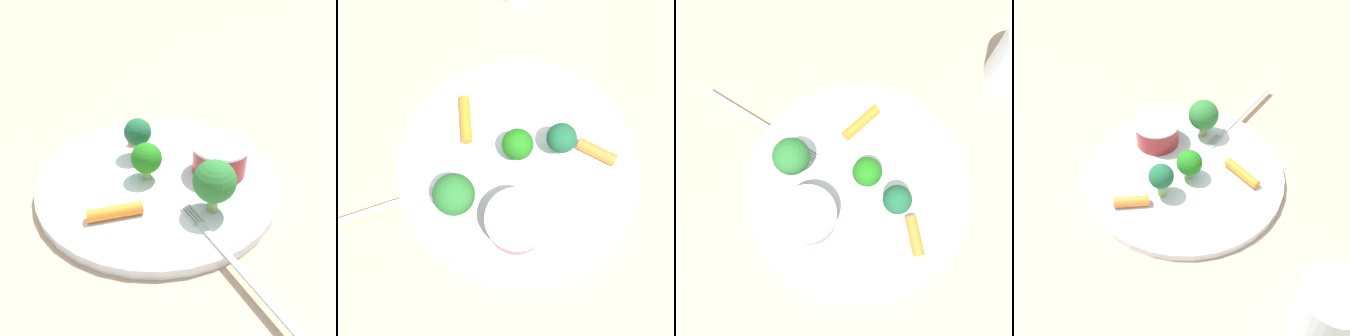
{
  "view_description": "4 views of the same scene",
  "coord_description": "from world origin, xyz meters",
  "views": [
    {
      "loc": [
        0.3,
        0.2,
        0.29
      ],
      "look_at": [
        -0.01,
        0.01,
        0.02
      ],
      "focal_mm": 41.58,
      "sensor_mm": 36.0,
      "label": 1
    },
    {
      "loc": [
        -0.1,
        0.14,
        0.48
      ],
      "look_at": [
        0.0,
        0.02,
        0.03
      ],
      "focal_mm": 45.92,
      "sensor_mm": 36.0,
      "label": 2
    },
    {
      "loc": [
        -0.12,
        0.01,
        0.45
      ],
      "look_at": [
        0.02,
        0.02,
        0.02
      ],
      "focal_mm": 39.16,
      "sensor_mm": 36.0,
      "label": 3
    },
    {
      "loc": [
        0.05,
        -0.44,
        0.49
      ],
      "look_at": [
        -0.0,
        -0.0,
        0.02
      ],
      "focal_mm": 49.59,
      "sensor_mm": 36.0,
      "label": 4
    }
  ],
  "objects": [
    {
      "name": "broccoli_floret_2",
      "position": [
        0.01,
        -0.01,
        0.04
      ],
      "size": [
        0.04,
        0.04,
        0.05
      ],
      "color": "#80B259",
      "rests_on": "plate"
    },
    {
      "name": "fork",
      "position": [
        0.07,
        0.13,
        0.01
      ],
      "size": [
        0.1,
        0.16,
        0.0
      ],
      "color": "silver",
      "rests_on": "plate"
    },
    {
      "name": "plate",
      "position": [
        0.0,
        0.0,
        0.01
      ],
      "size": [
        0.28,
        0.28,
        0.01
      ],
      "primitive_type": "cylinder",
      "color": "silver",
      "rests_on": "ground_plane"
    },
    {
      "name": "sauce_cup",
      "position": [
        -0.05,
        0.06,
        0.03
      ],
      "size": [
        0.07,
        0.07,
        0.04
      ],
      "color": "maroon",
      "rests_on": "plate"
    },
    {
      "name": "broccoli_floret_0",
      "position": [
        -0.03,
        -0.04,
        0.04
      ],
      "size": [
        0.03,
        0.03,
        0.05
      ],
      "color": "#88B25E",
      "rests_on": "plate"
    },
    {
      "name": "carrot_stick_0",
      "position": [
        0.08,
        0.0,
        0.02
      ],
      "size": [
        0.05,
        0.05,
        0.01
      ],
      "primitive_type": "cylinder",
      "rotation": [
        1.57,
        0.0,
        3.95
      ],
      "color": "orange",
      "rests_on": "plate"
    },
    {
      "name": "carrot_stick_1",
      "position": [
        -0.06,
        -0.07,
        0.02
      ],
      "size": [
        0.05,
        0.02,
        0.01
      ],
      "primitive_type": "cylinder",
      "rotation": [
        1.57,
        0.0,
        4.92
      ],
      "color": "orange",
      "rests_on": "plate"
    },
    {
      "name": "broccoli_floret_1",
      "position": [
        0.02,
        0.08,
        0.05
      ],
      "size": [
        0.04,
        0.04,
        0.06
      ],
      "color": "#90B158",
      "rests_on": "plate"
    },
    {
      "name": "ground_plane",
      "position": [
        0.0,
        0.0,
        0.0
      ],
      "size": [
        2.4,
        2.4,
        0.0
      ],
      "primitive_type": "plane",
      "color": "tan"
    }
  ]
}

